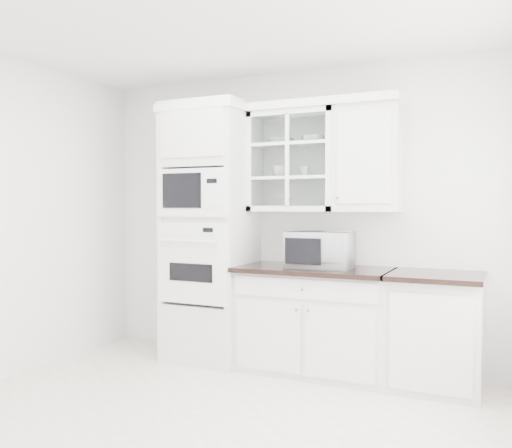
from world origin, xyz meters
The scene contains 13 objects.
ground centered at (0.00, 0.00, 0.01)m, with size 4.00×3.50×0.01m, color beige.
room_shell centered at (0.00, 0.43, 1.78)m, with size 4.00×3.50×2.70m.
oven_column centered at (-0.75, 1.42, 1.20)m, with size 0.76×0.68×2.40m.
base_cabinet_run centered at (0.28, 1.45, 0.46)m, with size 1.32×0.67×0.92m.
extra_base_cabinet centered at (1.28, 1.45, 0.46)m, with size 0.72×0.67×0.92m.
upper_cabinet_glass centered at (0.03, 1.58, 1.85)m, with size 0.80×0.33×0.90m.
upper_cabinet_solid centered at (0.71, 1.58, 1.85)m, with size 0.55×0.33×0.90m, color silver.
crown_molding centered at (-0.07, 1.56, 2.33)m, with size 2.14×0.38×0.07m, color white.
countertop_microwave centered at (0.34, 1.42, 1.08)m, with size 0.54×0.45×0.31m, color white.
bowl_a centered at (-0.11, 1.60, 2.04)m, with size 0.23×0.23×0.06m, color white.
bowl_b centered at (0.21, 1.59, 2.04)m, with size 0.20×0.20×0.06m, color white.
cup_a centered at (-0.11, 1.58, 1.76)m, with size 0.13×0.13×0.11m, color white.
cup_b centered at (0.14, 1.57, 1.76)m, with size 0.10×0.10×0.09m, color white.
Camera 1 is at (1.80, -3.00, 1.46)m, focal length 38.00 mm.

